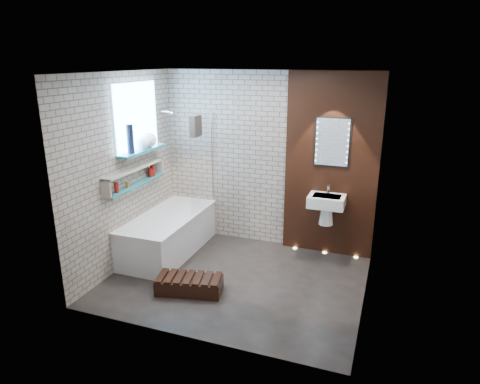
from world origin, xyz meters
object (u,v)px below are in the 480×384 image
at_px(washbasin, 326,205).
at_px(walnut_step, 189,285).
at_px(bathtub, 169,233).
at_px(bath_screen, 202,163).
at_px(led_mirror, 332,142).

xyz_separation_m(washbasin, walnut_step, (-1.38, -1.55, -0.70)).
xyz_separation_m(bathtub, washbasin, (2.17, 0.62, 0.50)).
bearing_deg(washbasin, walnut_step, -131.64).
xyz_separation_m(bathtub, walnut_step, (0.79, -0.93, -0.20)).
distance_m(bathtub, washbasin, 2.32).
relative_size(bath_screen, led_mirror, 2.00).
xyz_separation_m(washbasin, led_mirror, (0.00, 0.16, 0.86)).
distance_m(led_mirror, walnut_step, 2.70).
relative_size(bathtub, led_mirror, 2.49).
bearing_deg(bathtub, bath_screen, 51.10).
height_order(washbasin, walnut_step, washbasin).
bearing_deg(walnut_step, bathtub, 130.47).
relative_size(bath_screen, washbasin, 2.41).
distance_m(bathtub, led_mirror, 2.68).
bearing_deg(bathtub, led_mirror, 19.78).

